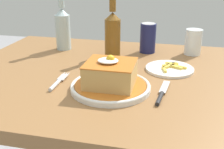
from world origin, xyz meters
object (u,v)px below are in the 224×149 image
drinking_glass (193,44)px  knife (161,95)px  soda_can (148,38)px  main_plate (111,86)px  side_plate_fries (170,69)px  beer_bottle_clear (63,27)px  beer_bottle_amber (113,32)px  fork (58,82)px

drinking_glass → knife: bearing=-103.3°
knife → soda_can: size_ratio=1.34×
main_plate → drinking_glass: drinking_glass is taller
knife → side_plate_fries: 0.22m
beer_bottle_clear → beer_bottle_amber: size_ratio=1.00×
main_plate → drinking_glass: size_ratio=2.30×
soda_can → main_plate: bearing=-99.5°
beer_bottle_amber → drinking_glass: beer_bottle_amber is taller
main_plate → fork: size_ratio=1.71×
fork → beer_bottle_amber: size_ratio=0.53×
knife → beer_bottle_clear: 0.60m
main_plate → beer_bottle_amber: (-0.07, 0.32, 0.09)m
beer_bottle_clear → drinking_glass: beer_bottle_clear is taller
fork → soda_can: soda_can is taller
soda_can → side_plate_fries: (0.10, -0.20, -0.06)m
main_plate → side_plate_fries: (0.17, 0.20, -0.00)m
beer_bottle_clear → main_plate: bearing=-50.9°
main_plate → fork: bearing=180.0°
soda_can → beer_bottle_amber: bearing=-148.7°
beer_bottle_amber → knife: bearing=-57.2°
beer_bottle_amber → side_plate_fries: bearing=-26.3°
fork → drinking_glass: drinking_glass is taller
main_plate → drinking_glass: (0.25, 0.41, 0.04)m
drinking_glass → side_plate_fries: 0.23m
beer_bottle_clear → drinking_glass: size_ratio=2.53×
main_plate → beer_bottle_clear: 0.48m
beer_bottle_clear → beer_bottle_amber: (0.23, -0.05, 0.00)m
main_plate → beer_bottle_amber: size_ratio=0.91×
drinking_glass → side_plate_fries: (-0.09, -0.21, -0.04)m
fork → side_plate_fries: size_ratio=0.83×
main_plate → beer_bottle_amber: 0.34m
fork → drinking_glass: 0.60m
knife → beer_bottle_clear: size_ratio=0.62×
beer_bottle_amber → side_plate_fries: beer_bottle_amber is taller
fork → side_plate_fries: 0.40m
soda_can → beer_bottle_clear: size_ratio=0.47×
knife → drinking_glass: size_ratio=1.58×
knife → beer_bottle_amber: (-0.22, 0.34, 0.09)m
main_plate → knife: size_ratio=1.45×
side_plate_fries → soda_can: bearing=117.0°
main_plate → soda_can: soda_can is taller
main_plate → side_plate_fries: main_plate is taller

